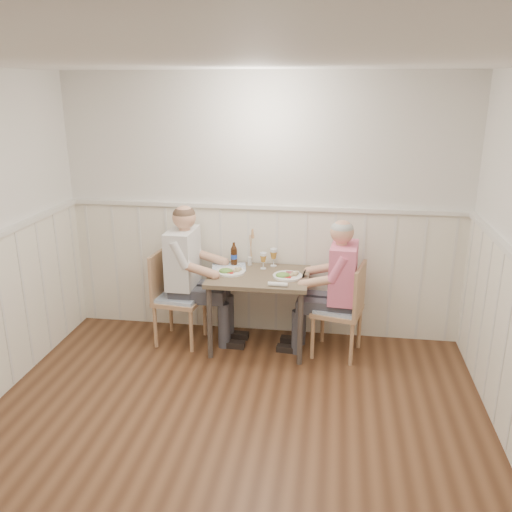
{
  "coord_description": "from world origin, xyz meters",
  "views": [
    {
      "loc": [
        0.7,
        -2.94,
        2.5
      ],
      "look_at": [
        0.02,
        1.64,
        1.0
      ],
      "focal_mm": 38.0,
      "sensor_mm": 36.0,
      "label": 1
    }
  ],
  "objects_px": {
    "diner_cream": "(188,285)",
    "beer_bottle": "(234,255)",
    "dining_table": "(259,284)",
    "chair_left": "(174,294)",
    "grass_vase": "(250,248)",
    "chair_right": "(344,307)",
    "man_in_pink": "(337,298)"
  },
  "relations": [
    {
      "from": "chair_right",
      "to": "beer_bottle",
      "type": "xyz_separation_m",
      "value": [
        -1.09,
        0.29,
        0.36
      ]
    },
    {
      "from": "chair_right",
      "to": "chair_left",
      "type": "distance_m",
      "value": 1.66
    },
    {
      "from": "dining_table",
      "to": "man_in_pink",
      "type": "height_order",
      "value": "man_in_pink"
    },
    {
      "from": "grass_vase",
      "to": "man_in_pink",
      "type": "bearing_deg",
      "value": -18.24
    },
    {
      "from": "dining_table",
      "to": "man_in_pink",
      "type": "relative_size",
      "value": 0.7
    },
    {
      "from": "chair_left",
      "to": "man_in_pink",
      "type": "relative_size",
      "value": 0.69
    },
    {
      "from": "chair_left",
      "to": "grass_vase",
      "type": "xyz_separation_m",
      "value": [
        0.72,
        0.27,
        0.42
      ]
    },
    {
      "from": "dining_table",
      "to": "grass_vase",
      "type": "height_order",
      "value": "grass_vase"
    },
    {
      "from": "chair_left",
      "to": "diner_cream",
      "type": "bearing_deg",
      "value": 18.34
    },
    {
      "from": "chair_left",
      "to": "grass_vase",
      "type": "distance_m",
      "value": 0.87
    },
    {
      "from": "dining_table",
      "to": "diner_cream",
      "type": "height_order",
      "value": "diner_cream"
    },
    {
      "from": "chair_right",
      "to": "man_in_pink",
      "type": "distance_m",
      "value": 0.1
    },
    {
      "from": "chair_left",
      "to": "diner_cream",
      "type": "relative_size",
      "value": 0.66
    },
    {
      "from": "dining_table",
      "to": "beer_bottle",
      "type": "bearing_deg",
      "value": 139.58
    },
    {
      "from": "chair_right",
      "to": "diner_cream",
      "type": "height_order",
      "value": "diner_cream"
    },
    {
      "from": "chair_left",
      "to": "man_in_pink",
      "type": "height_order",
      "value": "man_in_pink"
    },
    {
      "from": "diner_cream",
      "to": "beer_bottle",
      "type": "xyz_separation_m",
      "value": [
        0.43,
        0.2,
        0.26
      ]
    },
    {
      "from": "dining_table",
      "to": "chair_right",
      "type": "relative_size",
      "value": 1.04
    },
    {
      "from": "chair_right",
      "to": "man_in_pink",
      "type": "relative_size",
      "value": 0.68
    },
    {
      "from": "diner_cream",
      "to": "grass_vase",
      "type": "bearing_deg",
      "value": 20.9
    },
    {
      "from": "beer_bottle",
      "to": "grass_vase",
      "type": "xyz_separation_m",
      "value": [
        0.16,
        0.02,
        0.07
      ]
    },
    {
      "from": "chair_right",
      "to": "chair_left",
      "type": "relative_size",
      "value": 0.98
    },
    {
      "from": "chair_right",
      "to": "man_in_pink",
      "type": "bearing_deg",
      "value": 155.31
    },
    {
      "from": "chair_left",
      "to": "grass_vase",
      "type": "bearing_deg",
      "value": 20.42
    },
    {
      "from": "dining_table",
      "to": "chair_left",
      "type": "relative_size",
      "value": 1.02
    },
    {
      "from": "beer_bottle",
      "to": "grass_vase",
      "type": "height_order",
      "value": "grass_vase"
    },
    {
      "from": "dining_table",
      "to": "diner_cream",
      "type": "xyz_separation_m",
      "value": [
        -0.71,
        0.05,
        -0.06
      ]
    },
    {
      "from": "dining_table",
      "to": "grass_vase",
      "type": "distance_m",
      "value": 0.41
    },
    {
      "from": "chair_left",
      "to": "man_in_pink",
      "type": "distance_m",
      "value": 1.59
    },
    {
      "from": "man_in_pink",
      "to": "beer_bottle",
      "type": "bearing_deg",
      "value": 165.63
    },
    {
      "from": "diner_cream",
      "to": "beer_bottle",
      "type": "distance_m",
      "value": 0.54
    },
    {
      "from": "dining_table",
      "to": "beer_bottle",
      "type": "distance_m",
      "value": 0.43
    }
  ]
}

